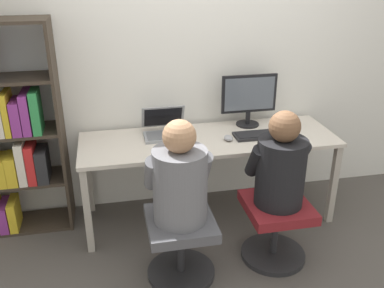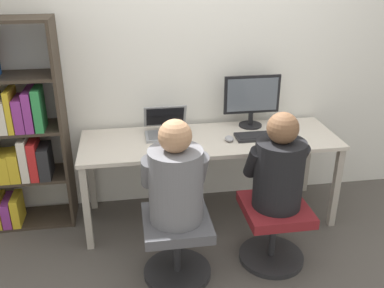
% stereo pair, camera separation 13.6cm
% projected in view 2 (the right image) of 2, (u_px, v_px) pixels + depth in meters
% --- Properties ---
extents(ground_plane, '(14.00, 14.00, 0.00)m').
position_uv_depth(ground_plane, '(217.00, 238.00, 3.33)').
color(ground_plane, '#4C4742').
extents(wall_back, '(10.00, 0.05, 2.60)m').
position_uv_depth(wall_back, '(202.00, 53.00, 3.45)').
color(wall_back, silver).
rests_on(wall_back, ground_plane).
extents(desk, '(2.00, 0.65, 0.71)m').
position_uv_depth(desk, '(210.00, 146.00, 3.36)').
color(desk, beige).
rests_on(desk, ground_plane).
extents(desktop_monitor, '(0.46, 0.19, 0.43)m').
position_uv_depth(desktop_monitor, '(252.00, 100.00, 3.48)').
color(desktop_monitor, black).
rests_on(desktop_monitor, desk).
extents(laptop, '(0.34, 0.32, 0.22)m').
position_uv_depth(laptop, '(167.00, 129.00, 3.39)').
color(laptop, gray).
rests_on(laptop, desk).
extents(keyboard, '(0.40, 0.17, 0.03)m').
position_uv_depth(keyboard, '(261.00, 136.00, 3.34)').
color(keyboard, '#232326').
rests_on(keyboard, desk).
extents(computer_mouse_by_keyboard, '(0.07, 0.09, 0.04)m').
position_uv_depth(computer_mouse_by_keyboard, '(229.00, 139.00, 3.28)').
color(computer_mouse_by_keyboard, '#99999E').
rests_on(computer_mouse_by_keyboard, desk).
extents(office_chair_left, '(0.46, 0.46, 0.46)m').
position_uv_depth(office_chair_left, '(274.00, 227.00, 3.00)').
color(office_chair_left, '#262628').
rests_on(office_chair_left, ground_plane).
extents(office_chair_right, '(0.46, 0.46, 0.46)m').
position_uv_depth(office_chair_right, '(177.00, 241.00, 2.85)').
color(office_chair_right, '#262628').
rests_on(office_chair_right, ground_plane).
extents(person_at_monitor, '(0.41, 0.34, 0.67)m').
position_uv_depth(person_at_monitor, '(279.00, 167.00, 2.81)').
color(person_at_monitor, black).
rests_on(person_at_monitor, office_chair_left).
extents(person_at_laptop, '(0.42, 0.35, 0.68)m').
position_uv_depth(person_at_laptop, '(176.00, 179.00, 2.66)').
color(person_at_laptop, slate).
rests_on(person_at_laptop, office_chair_right).
extents(bookshelf, '(0.73, 0.34, 1.63)m').
position_uv_depth(bookshelf, '(7.00, 132.00, 3.21)').
color(bookshelf, '#382D23').
rests_on(bookshelf, ground_plane).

